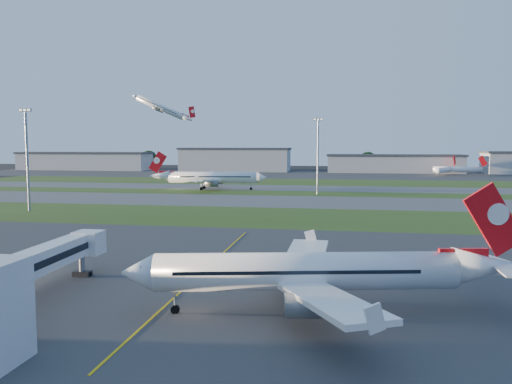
% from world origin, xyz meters
% --- Properties ---
extents(ground, '(700.00, 700.00, 0.00)m').
position_xyz_m(ground, '(0.00, 0.00, 0.00)').
color(ground, black).
rests_on(ground, ground).
extents(apron_near, '(300.00, 70.00, 0.01)m').
position_xyz_m(apron_near, '(0.00, 0.00, 0.01)').
color(apron_near, '#333335').
rests_on(apron_near, ground).
extents(grass_strip_a, '(300.00, 34.00, 0.01)m').
position_xyz_m(grass_strip_a, '(0.00, 52.00, 0.01)').
color(grass_strip_a, '#334A18').
rests_on(grass_strip_a, ground).
extents(taxiway_a, '(300.00, 32.00, 0.01)m').
position_xyz_m(taxiway_a, '(0.00, 85.00, 0.01)').
color(taxiway_a, '#515154').
rests_on(taxiway_a, ground).
extents(grass_strip_b, '(300.00, 18.00, 0.01)m').
position_xyz_m(grass_strip_b, '(0.00, 110.00, 0.01)').
color(grass_strip_b, '#334A18').
rests_on(grass_strip_b, ground).
extents(taxiway_b, '(300.00, 26.00, 0.01)m').
position_xyz_m(taxiway_b, '(0.00, 132.00, 0.01)').
color(taxiway_b, '#515154').
rests_on(taxiway_b, ground).
extents(grass_strip_c, '(300.00, 40.00, 0.01)m').
position_xyz_m(grass_strip_c, '(0.00, 165.00, 0.01)').
color(grass_strip_c, '#334A18').
rests_on(grass_strip_c, ground).
extents(apron_far, '(400.00, 80.00, 0.01)m').
position_xyz_m(apron_far, '(0.00, 225.00, 0.01)').
color(apron_far, '#333335').
rests_on(apron_far, ground).
extents(yellow_line, '(0.25, 60.00, 0.02)m').
position_xyz_m(yellow_line, '(5.00, 0.00, 0.00)').
color(yellow_line, gold).
rests_on(yellow_line, ground).
extents(jet_bridge, '(4.20, 26.90, 6.20)m').
position_xyz_m(jet_bridge, '(-9.81, -15.24, 4.01)').
color(jet_bridge, silver).
rests_on(jet_bridge, ground).
extents(airliner_parked, '(36.55, 30.70, 11.53)m').
position_xyz_m(airliner_parked, '(19.72, -13.37, 4.05)').
color(airliner_parked, white).
rests_on(airliner_parked, ground).
extents(airliner_taxiing, '(41.32, 34.92, 12.90)m').
position_xyz_m(airliner_taxiing, '(-25.07, 119.79, 4.53)').
color(airliner_taxiing, white).
rests_on(airliner_taxiing, ground).
extents(airliner_departing, '(34.75, 29.23, 10.92)m').
position_xyz_m(airliner_departing, '(-79.67, 213.62, 38.38)').
color(airliner_departing, white).
extents(mini_jet_near, '(16.04, 25.51, 9.48)m').
position_xyz_m(mini_jet_near, '(80.76, 229.03, 3.28)').
color(mini_jet_near, white).
rests_on(mini_jet_near, ground).
extents(mini_jet_far, '(28.64, 5.18, 9.48)m').
position_xyz_m(mini_jet_far, '(87.78, 233.25, 3.28)').
color(mini_jet_far, white).
rests_on(mini_jet_far, ground).
extents(light_mast_west, '(3.20, 0.70, 25.80)m').
position_xyz_m(light_mast_west, '(-55.00, 52.00, 14.81)').
color(light_mast_west, gray).
rests_on(light_mast_west, ground).
extents(light_mast_centre, '(3.20, 0.70, 25.80)m').
position_xyz_m(light_mast_centre, '(15.00, 108.00, 14.81)').
color(light_mast_centre, gray).
rests_on(light_mast_centre, ground).
extents(hangar_far_west, '(91.80, 23.00, 12.20)m').
position_xyz_m(hangar_far_west, '(-150.00, 255.00, 6.14)').
color(hangar_far_west, '#919498').
rests_on(hangar_far_west, ground).
extents(hangar_west, '(71.40, 23.00, 15.20)m').
position_xyz_m(hangar_west, '(-45.00, 255.00, 7.64)').
color(hangar_west, '#919498').
rests_on(hangar_west, ground).
extents(hangar_east, '(81.60, 23.00, 11.20)m').
position_xyz_m(hangar_east, '(55.00, 255.00, 5.64)').
color(hangar_east, '#919498').
rests_on(hangar_east, ground).
extents(tree_far_west, '(11.00, 11.00, 12.00)m').
position_xyz_m(tree_far_west, '(-190.00, 268.00, 6.49)').
color(tree_far_west, black).
rests_on(tree_far_west, ground).
extents(tree_west, '(12.10, 12.10, 13.20)m').
position_xyz_m(tree_west, '(-110.00, 270.00, 7.14)').
color(tree_west, black).
rests_on(tree_west, ground).
extents(tree_mid_west, '(9.90, 9.90, 10.80)m').
position_xyz_m(tree_mid_west, '(-20.00, 266.00, 5.84)').
color(tree_mid_west, black).
rests_on(tree_mid_west, ground).
extents(tree_mid_east, '(11.55, 11.55, 12.60)m').
position_xyz_m(tree_mid_east, '(40.00, 269.00, 6.81)').
color(tree_mid_east, black).
rests_on(tree_mid_east, ground).
extents(tree_east, '(10.45, 10.45, 11.40)m').
position_xyz_m(tree_east, '(115.00, 267.00, 6.16)').
color(tree_east, black).
rests_on(tree_east, ground).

